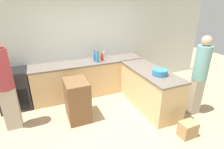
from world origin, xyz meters
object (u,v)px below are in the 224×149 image
Objects in this scene: olive_oil_bottle at (98,56)px; person_at_peninsula at (200,74)px; water_bottle_blue at (95,57)px; hot_sauce_bottle at (102,57)px; dish_soap_bottle at (97,58)px; range_oven at (15,89)px; island_table at (77,100)px; person_by_range at (4,82)px; mixing_bowl at (160,72)px; paper_bag at (188,129)px; vinegar_bottle_clear at (104,55)px.

person_at_peninsula reaches higher than olive_oil_bottle.
hot_sauce_bottle is at bearing -11.52° from water_bottle_blue.
range_oven is at bearing 175.93° from dish_soap_bottle.
person_at_peninsula is at bearing -46.55° from water_bottle_blue.
range_oven is at bearing 141.30° from island_table.
range_oven is 3.26× the size of water_bottle_blue.
island_table is 0.50× the size of person_at_peninsula.
island_table is at bearing -38.70° from range_oven.
water_bottle_blue is at bearing 53.55° from island_table.
person_by_range reaches higher than dish_soap_bottle.
person_by_range is 1.04× the size of person_at_peninsula.
hot_sauce_bottle reaches higher than range_oven.
olive_oil_bottle reaches higher than mixing_bowl.
dish_soap_bottle is 2.61m from paper_bag.
mixing_bowl is 1.15× the size of dish_soap_bottle.
island_table is 1.67m from vinegar_bottle_clear.
dish_soap_bottle reaches higher than paper_bag.
hot_sauce_bottle is 2.61m from paper_bag.
olive_oil_bottle is at bearing 129.19° from person_at_peninsula.
island_table is 1.39m from person_by_range.
vinegar_bottle_clear is 0.13× the size of person_at_peninsula.
water_bottle_blue is at bearing 21.93° from person_by_range.
island_table is 3.93× the size of vinegar_bottle_clear.
island_table is 2.64m from person_at_peninsula.
water_bottle_blue is 0.19m from hot_sauce_bottle.
dish_soap_bottle is (2.00, -0.14, 0.57)m from range_oven.
paper_bag is at bearing -65.64° from dish_soap_bottle.
paper_bag is (1.01, -2.23, -0.88)m from dish_soap_bottle.
mixing_bowl is 1.45× the size of olive_oil_bottle.
range_oven is 2.23m from hot_sauce_bottle.
vinegar_bottle_clear is (0.30, 0.30, -0.02)m from dish_soap_bottle.
hot_sauce_bottle is (0.06, -0.18, -0.00)m from olive_oil_bottle.
person_at_peninsula is at bearing -18.86° from island_table.
person_at_peninsula reaches higher than vinegar_bottle_clear.
water_bottle_blue is (-0.33, -0.18, 0.02)m from vinegar_bottle_clear.
olive_oil_bottle reaches higher than island_table.
hot_sauce_bottle is 2.30m from person_by_range.
paper_bag is at bearing -74.37° from vinegar_bottle_clear.
hot_sauce_bottle is at bearing -122.73° from vinegar_bottle_clear.
dish_soap_bottle is at bearing 18.76° from person_by_range.
person_by_range reaches higher than person_at_peninsula.
vinegar_bottle_clear is 0.78× the size of water_bottle_blue.
range_oven is at bearing 89.81° from person_by_range.
dish_soap_bottle is at bearing 125.33° from mixing_bowl.
dish_soap_bottle is 0.12m from water_bottle_blue.
vinegar_bottle_clear is 2.77m from paper_bag.
mixing_bowl is 1.64m from dish_soap_bottle.
dish_soap_bottle is (-0.95, 1.34, 0.05)m from mixing_bowl.
range_oven is 4.18× the size of olive_oil_bottle.
water_bottle_blue is (0.72, 0.98, 0.59)m from island_table.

